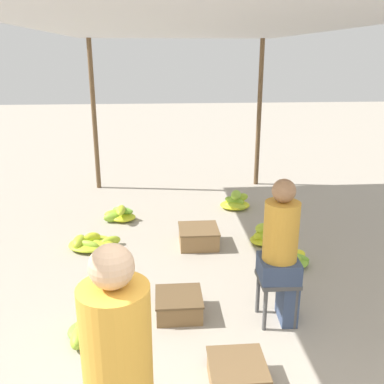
# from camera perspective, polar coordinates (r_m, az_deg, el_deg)

# --- Properties ---
(canopy_post_back_left) EXTENTS (0.08, 0.08, 2.55)m
(canopy_post_back_left) POSITION_cam_1_polar(r_m,az_deg,el_deg) (7.64, -12.92, 9.78)
(canopy_post_back_left) COLOR brown
(canopy_post_back_left) RESTS_ON ground
(canopy_post_back_right) EXTENTS (0.08, 0.08, 2.55)m
(canopy_post_back_right) POSITION_cam_1_polar(r_m,az_deg,el_deg) (7.77, 8.93, 10.14)
(canopy_post_back_right) COLOR brown
(canopy_post_back_right) RESTS_ON ground
(canopy_tarp) EXTENTS (3.28, 6.51, 0.04)m
(canopy_tarp) POSITION_cam_1_polar(r_m,az_deg,el_deg) (4.45, -0.10, 21.40)
(canopy_tarp) COLOR #B2B2B7
(canopy_tarp) RESTS_ON canopy_post_front_left
(stool) EXTENTS (0.34, 0.34, 0.43)m
(stool) POSITION_cam_1_polar(r_m,az_deg,el_deg) (3.95, 11.30, -12.18)
(stool) COLOR #4C4C4C
(stool) RESTS_ON ground
(vendor_seated) EXTENTS (0.36, 0.36, 1.33)m
(vendor_seated) POSITION_cam_1_polar(r_m,az_deg,el_deg) (3.79, 11.91, -7.56)
(vendor_seated) COLOR #384766
(vendor_seated) RESTS_ON ground
(banana_pile_left_0) EXTENTS (0.41, 0.45, 0.27)m
(banana_pile_left_0) POSITION_cam_1_polar(r_m,az_deg,el_deg) (3.90, -13.69, -17.08)
(banana_pile_left_0) COLOR yellow
(banana_pile_left_0) RESTS_ON ground
(banana_pile_left_1) EXTENTS (0.66, 0.49, 0.19)m
(banana_pile_left_1) POSITION_cam_1_polar(r_m,az_deg,el_deg) (5.50, -13.15, -6.64)
(banana_pile_left_1) COLOR #C5D329
(banana_pile_left_1) RESTS_ON ground
(banana_pile_left_2) EXTENTS (0.47, 0.48, 0.23)m
(banana_pile_left_2) POSITION_cam_1_polar(r_m,az_deg,el_deg) (6.28, -9.54, -2.96)
(banana_pile_left_2) COLOR #97C131
(banana_pile_left_2) RESTS_ON ground
(banana_pile_right_0) EXTENTS (0.38, 0.37, 0.27)m
(banana_pile_right_0) POSITION_cam_1_polar(r_m,az_deg,el_deg) (5.53, 9.67, -5.83)
(banana_pile_right_0) COLOR #AAC82E
(banana_pile_right_0) RESTS_ON ground
(banana_pile_right_1) EXTENTS (0.47, 0.49, 0.29)m
(banana_pile_right_1) POSITION_cam_1_polar(r_m,az_deg,el_deg) (6.71, 5.83, -1.30)
(banana_pile_right_1) COLOR #C4D329
(banana_pile_right_1) RESTS_ON ground
(banana_pile_right_2) EXTENTS (0.54, 0.46, 0.15)m
(banana_pile_right_2) POSITION_cam_1_polar(r_m,az_deg,el_deg) (5.07, 12.56, -8.77)
(banana_pile_right_2) COLOR yellow
(banana_pile_right_2) RESTS_ON ground
(crate_near) EXTENTS (0.49, 0.49, 0.23)m
(crate_near) POSITION_cam_1_polar(r_m,az_deg,el_deg) (5.40, 0.88, -5.94)
(crate_near) COLOR olive
(crate_near) RESTS_ON ground
(crate_mid) EXTENTS (0.43, 0.43, 0.20)m
(crate_mid) POSITION_cam_1_polar(r_m,az_deg,el_deg) (4.08, -1.76, -14.77)
(crate_mid) COLOR brown
(crate_mid) RESTS_ON ground
(crate_far) EXTENTS (0.41, 0.41, 0.19)m
(crate_far) POSITION_cam_1_polar(r_m,az_deg,el_deg) (3.38, 6.05, -22.99)
(crate_far) COLOR olive
(crate_far) RESTS_ON ground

